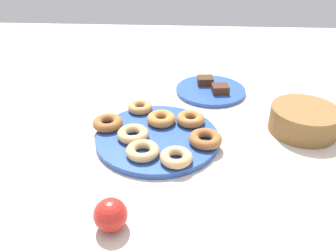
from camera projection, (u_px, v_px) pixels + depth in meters
The scene contains 15 objects.
ground_plane at pixel (157, 140), 0.96m from camera, with size 2.40×2.40×0.00m, color beige.
donut_plate at pixel (157, 137), 0.96m from camera, with size 0.35×0.35×0.02m, color #284C9E.
donut_0 at pixel (133, 134), 0.93m from camera, with size 0.09×0.09×0.03m, color tan.
donut_1 at pixel (205, 139), 0.91m from camera, with size 0.09×0.09×0.03m, color #995B2D.
donut_2 at pixel (108, 123), 0.98m from camera, with size 0.09×0.09×0.03m, color #995B2D.
donut_3 at pixel (176, 157), 0.84m from camera, with size 0.08×0.08×0.03m, color tan.
donut_4 at pixel (140, 107), 1.06m from camera, with size 0.08×0.08×0.02m, color #C6844C.
donut_5 at pixel (161, 119), 1.00m from camera, with size 0.08×0.08×0.03m, color #BC7A3D.
donut_6 at pixel (191, 119), 1.00m from camera, with size 0.08×0.08×0.03m, color #AD6B33.
donut_7 at pixel (143, 151), 0.86m from camera, with size 0.09×0.09×0.02m, color tan.
cake_plate at pixel (210, 90), 1.22m from camera, with size 0.25×0.25×0.01m, color #284C9E.
brownie_near at pixel (205, 81), 1.24m from camera, with size 0.05×0.06×0.03m, color #472819.
brownie_far at pixel (220, 89), 1.18m from camera, with size 0.05×0.06×0.03m, color #472819.
basket at pixel (304, 120), 0.98m from camera, with size 0.19×0.19×0.07m, color brown.
apple at pixel (111, 215), 0.67m from camera, with size 0.07×0.07×0.07m, color red.
Camera 1 is at (0.79, 0.08, 0.54)m, focal length 36.31 mm.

